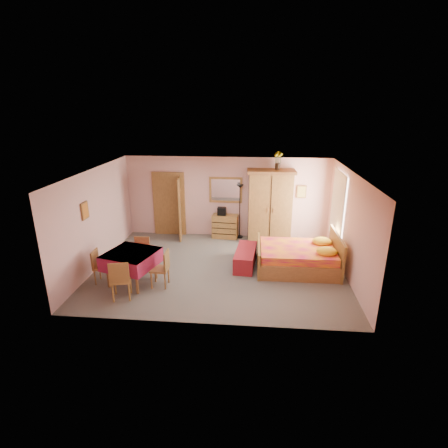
# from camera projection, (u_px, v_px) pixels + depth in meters

# --- Properties ---
(floor) EXTENTS (6.50, 6.50, 0.00)m
(floor) POSITION_uv_depth(u_px,v_px,m) (219.00, 268.00, 9.32)
(floor) COLOR slate
(floor) RESTS_ON ground
(ceiling) EXTENTS (6.50, 6.50, 0.00)m
(ceiling) POSITION_uv_depth(u_px,v_px,m) (219.00, 172.00, 8.48)
(ceiling) COLOR brown
(ceiling) RESTS_ON wall_back
(wall_back) EXTENTS (6.50, 0.10, 2.60)m
(wall_back) POSITION_uv_depth(u_px,v_px,m) (227.00, 197.00, 11.25)
(wall_back) COLOR #DEA7A0
(wall_back) RESTS_ON floor
(wall_front) EXTENTS (6.50, 0.10, 2.60)m
(wall_front) POSITION_uv_depth(u_px,v_px,m) (205.00, 265.00, 6.54)
(wall_front) COLOR #DEA7A0
(wall_front) RESTS_ON floor
(wall_left) EXTENTS (0.10, 5.00, 2.60)m
(wall_left) POSITION_uv_depth(u_px,v_px,m) (96.00, 219.00, 9.17)
(wall_left) COLOR #DEA7A0
(wall_left) RESTS_ON floor
(wall_right) EXTENTS (0.10, 5.00, 2.60)m
(wall_right) POSITION_uv_depth(u_px,v_px,m) (350.00, 226.00, 8.62)
(wall_right) COLOR #DEA7A0
(wall_right) RESTS_ON floor
(doorway) EXTENTS (1.06, 0.12, 2.15)m
(doorway) POSITION_uv_depth(u_px,v_px,m) (169.00, 204.00, 11.48)
(doorway) COLOR #9E6B35
(doorway) RESTS_ON floor
(window) EXTENTS (0.08, 1.40, 1.95)m
(window) POSITION_uv_depth(u_px,v_px,m) (338.00, 207.00, 9.71)
(window) COLOR white
(window) RESTS_ON wall_right
(picture_left) EXTENTS (0.04, 0.32, 0.42)m
(picture_left) POSITION_uv_depth(u_px,v_px,m) (85.00, 211.00, 8.48)
(picture_left) COLOR orange
(picture_left) RESTS_ON wall_left
(picture_back) EXTENTS (0.30, 0.04, 0.40)m
(picture_back) POSITION_uv_depth(u_px,v_px,m) (302.00, 192.00, 10.95)
(picture_back) COLOR #D8BF59
(picture_back) RESTS_ON wall_back
(chest_of_drawers) EXTENTS (0.85, 0.48, 0.77)m
(chest_of_drawers) POSITION_uv_depth(u_px,v_px,m) (225.00, 226.00, 11.36)
(chest_of_drawers) COLOR #A87839
(chest_of_drawers) RESTS_ON floor
(wall_mirror) EXTENTS (1.06, 0.06, 0.84)m
(wall_mirror) POSITION_uv_depth(u_px,v_px,m) (226.00, 190.00, 11.17)
(wall_mirror) COLOR silver
(wall_mirror) RESTS_ON wall_back
(stereo) EXTENTS (0.28, 0.22, 0.25)m
(stereo) POSITION_uv_depth(u_px,v_px,m) (222.00, 211.00, 11.20)
(stereo) COLOR black
(stereo) RESTS_ON chest_of_drawers
(floor_lamp) EXTENTS (0.27, 0.27, 1.76)m
(floor_lamp) POSITION_uv_depth(u_px,v_px,m) (240.00, 212.00, 11.20)
(floor_lamp) COLOR black
(floor_lamp) RESTS_ON floor
(wardrobe) EXTENTS (1.48, 0.80, 2.28)m
(wardrobe) POSITION_uv_depth(u_px,v_px,m) (270.00, 206.00, 10.88)
(wardrobe) COLOR olive
(wardrobe) RESTS_ON floor
(sunflower_vase) EXTENTS (0.23, 0.23, 0.55)m
(sunflower_vase) POSITION_uv_depth(u_px,v_px,m) (278.00, 160.00, 10.47)
(sunflower_vase) COLOR gold
(sunflower_vase) RESTS_ON wardrobe
(bed) EXTENTS (2.12, 1.67, 0.98)m
(bed) POSITION_uv_depth(u_px,v_px,m) (297.00, 251.00, 9.17)
(bed) COLOR #C6134F
(bed) RESTS_ON floor
(bench) EXTENTS (0.61, 1.40, 0.45)m
(bench) POSITION_uv_depth(u_px,v_px,m) (246.00, 257.00, 9.44)
(bench) COLOR maroon
(bench) RESTS_ON floor
(dining_table) EXTENTS (1.37, 1.37, 0.81)m
(dining_table) POSITION_uv_depth(u_px,v_px,m) (132.00, 268.00, 8.44)
(dining_table) COLOR maroon
(dining_table) RESTS_ON floor
(chair_south) EXTENTS (0.52, 0.52, 0.94)m
(chair_south) POSITION_uv_depth(u_px,v_px,m) (121.00, 279.00, 7.76)
(chair_south) COLOR #A47737
(chair_south) RESTS_ON floor
(chair_north) EXTENTS (0.40, 0.40, 0.88)m
(chair_north) POSITION_uv_depth(u_px,v_px,m) (141.00, 255.00, 9.06)
(chair_north) COLOR #A37737
(chair_north) RESTS_ON floor
(chair_west) EXTENTS (0.40, 0.40, 0.84)m
(chair_west) POSITION_uv_depth(u_px,v_px,m) (103.00, 267.00, 8.46)
(chair_west) COLOR #A36C37
(chair_west) RESTS_ON floor
(chair_east) EXTENTS (0.41, 0.41, 0.90)m
(chair_east) POSITION_uv_depth(u_px,v_px,m) (160.00, 269.00, 8.29)
(chair_east) COLOR #9A6634
(chair_east) RESTS_ON floor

